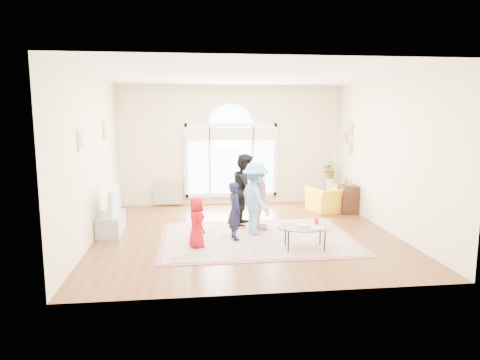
{
  "coord_description": "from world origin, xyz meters",
  "views": [
    {
      "loc": [
        -1.12,
        -8.51,
        2.46
      ],
      "look_at": [
        -0.07,
        0.3,
        1.08
      ],
      "focal_mm": 32.0,
      "sensor_mm": 36.0,
      "label": 1
    }
  ],
  "objects": [
    {
      "name": "television",
      "position": [
        -2.74,
        0.3,
        0.7
      ],
      "size": [
        0.16,
        0.97,
        0.56
      ],
      "color": "black",
      "rests_on": "tv_console"
    },
    {
      "name": "floor_lamp",
      "position": [
        2.62,
        2.07,
        1.28
      ],
      "size": [
        0.25,
        0.25,
        1.51
      ],
      "color": "black",
      "rests_on": "ground"
    },
    {
      "name": "tv_console",
      "position": [
        -2.75,
        0.3,
        0.21
      ],
      "size": [
        0.45,
        1.0,
        0.42
      ],
      "primitive_type": "cube",
      "color": "#9C9FA5",
      "rests_on": "ground"
    },
    {
      "name": "child_red",
      "position": [
        -1.01,
        -0.85,
        0.49
      ],
      "size": [
        0.44,
        0.53,
        0.94
      ],
      "primitive_type": "imported",
      "rotation": [
        0.0,
        0.0,
        1.94
      ],
      "color": "#B10F17",
      "rests_on": "area_rug"
    },
    {
      "name": "coffee_table",
      "position": [
        0.95,
        -1.15,
        0.4
      ],
      "size": [
        1.08,
        0.74,
        0.54
      ],
      "rotation": [
        0.0,
        0.0,
        -0.08
      ],
      "color": "silver",
      "rests_on": "ground"
    },
    {
      "name": "rug_border",
      "position": [
        0.19,
        -0.39,
        0.01
      ],
      "size": [
        3.8,
        2.8,
        0.01
      ],
      "primitive_type": "cube",
      "color": "#99565D",
      "rests_on": "ground"
    },
    {
      "name": "plant_pedestal",
      "position": [
        2.7,
        2.67,
        0.35
      ],
      "size": [
        0.2,
        0.2,
        0.7
      ],
      "primitive_type": "cylinder",
      "color": "white",
      "rests_on": "ground"
    },
    {
      "name": "ground",
      "position": [
        0.0,
        0.0,
        0.0
      ],
      "size": [
        6.0,
        6.0,
        0.0
      ],
      "primitive_type": "plane",
      "color": "#583417",
      "rests_on": "ground"
    },
    {
      "name": "child_black",
      "position": [
        0.1,
        0.66,
        0.81
      ],
      "size": [
        0.81,
        0.92,
        1.57
      ],
      "primitive_type": "imported",
      "rotation": [
        0.0,
        0.0,
        1.24
      ],
      "color": "black",
      "rests_on": "area_rug"
    },
    {
      "name": "side_cabinet",
      "position": [
        2.78,
        1.55,
        0.35
      ],
      "size": [
        0.4,
        0.5,
        0.7
      ],
      "primitive_type": "cube",
      "color": "black",
      "rests_on": "ground"
    },
    {
      "name": "child_pink",
      "position": [
        0.33,
        0.21,
        0.71
      ],
      "size": [
        0.46,
        0.86,
        1.39
      ],
      "primitive_type": "imported",
      "rotation": [
        0.0,
        0.0,
        1.41
      ],
      "color": "#E0A3B1",
      "rests_on": "area_rug"
    },
    {
      "name": "leaning_picture",
      "position": [
        -1.71,
        2.9,
        0.0
      ],
      "size": [
        0.8,
        0.14,
        0.62
      ],
      "primitive_type": "cube",
      "rotation": [
        -0.14,
        0.0,
        0.0
      ],
      "color": "tan",
      "rests_on": "ground"
    },
    {
      "name": "potted_plant",
      "position": [
        2.7,
        2.67,
        0.93
      ],
      "size": [
        0.5,
        0.46,
        0.47
      ],
      "primitive_type": "imported",
      "rotation": [
        0.0,
        0.0,
        -0.27
      ],
      "color": "#33722D",
      "rests_on": "plant_pedestal"
    },
    {
      "name": "area_rug",
      "position": [
        0.19,
        -0.39,
        0.01
      ],
      "size": [
        3.6,
        2.6,
        0.02
      ],
      "primitive_type": "cube",
      "color": "beige",
      "rests_on": "ground"
    },
    {
      "name": "room_shell",
      "position": [
        0.01,
        2.83,
        1.57
      ],
      "size": [
        6.0,
        6.0,
        6.0
      ],
      "color": "beige",
      "rests_on": "ground"
    },
    {
      "name": "child_navy",
      "position": [
        -0.26,
        -0.44,
        0.59
      ],
      "size": [
        0.34,
        0.46,
        1.13
      ],
      "primitive_type": "imported",
      "rotation": [
        0.0,
        0.0,
        1.76
      ],
      "color": "#141735",
      "rests_on": "area_rug"
    },
    {
      "name": "child_blue",
      "position": [
        0.2,
        -0.08,
        0.75
      ],
      "size": [
        0.81,
        1.07,
        1.47
      ],
      "primitive_type": "imported",
      "rotation": [
        0.0,
        0.0,
        1.89
      ],
      "color": "#65B4E0",
      "rests_on": "area_rug"
    },
    {
      "name": "armchair",
      "position": [
        2.37,
        1.72,
        0.31
      ],
      "size": [
        1.17,
        1.09,
        0.63
      ],
      "primitive_type": "imported",
      "rotation": [
        0.0,
        0.0,
        3.44
      ],
      "color": "yellow",
      "rests_on": "ground"
    }
  ]
}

